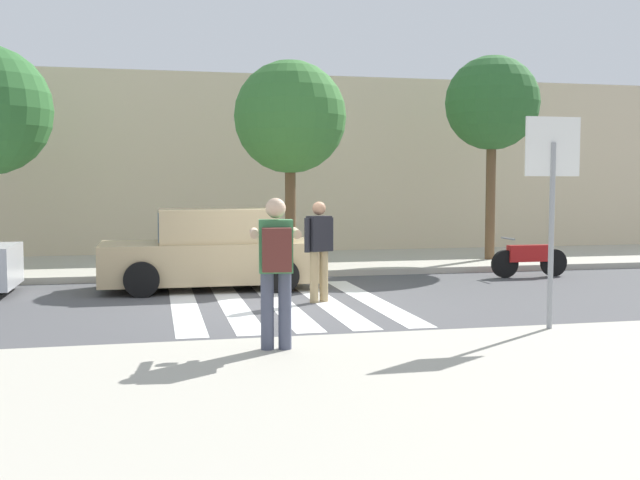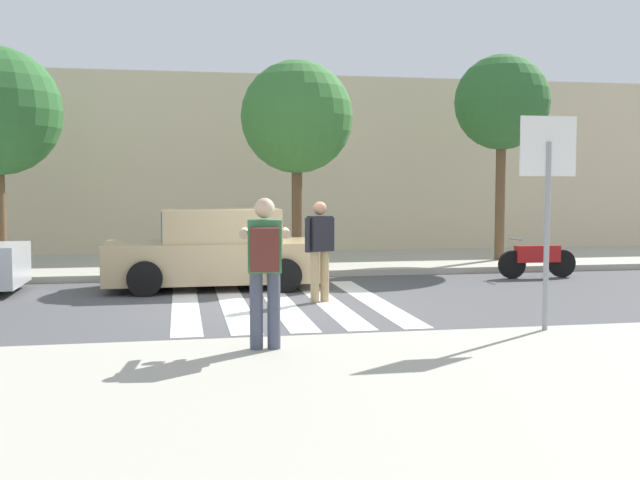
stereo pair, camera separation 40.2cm
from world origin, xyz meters
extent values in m
plane|color=#4C4C4F|center=(0.00, 0.00, 0.00)|extent=(120.00, 120.00, 0.00)
cube|color=#B2AD9E|center=(0.00, -6.20, 0.07)|extent=(60.00, 6.00, 0.14)
cube|color=#B2AD9E|center=(0.00, 6.00, 0.07)|extent=(60.00, 4.80, 0.14)
cube|color=beige|center=(0.00, 10.40, 2.52)|extent=(56.00, 4.00, 5.05)
cube|color=silver|center=(-1.60, 0.20, 0.00)|extent=(0.44, 5.20, 0.01)
cube|color=silver|center=(-0.80, 0.20, 0.00)|extent=(0.44, 5.20, 0.01)
cube|color=silver|center=(0.00, 0.20, 0.00)|extent=(0.44, 5.20, 0.01)
cube|color=silver|center=(0.80, 0.20, 0.00)|extent=(0.44, 5.20, 0.01)
cube|color=silver|center=(1.60, 0.20, 0.00)|extent=(0.44, 5.20, 0.01)
cylinder|color=gray|center=(2.95, -3.43, 1.35)|extent=(0.07, 0.07, 2.41)
cube|color=white|center=(2.95, -3.42, 2.50)|extent=(0.76, 0.03, 0.76)
cube|color=red|center=(2.95, -3.40, 2.50)|extent=(0.66, 0.02, 0.66)
cylinder|color=#474C60|center=(-0.83, -3.86, 0.58)|extent=(0.15, 0.15, 0.88)
cylinder|color=#474C60|center=(-0.63, -3.89, 0.58)|extent=(0.15, 0.15, 0.88)
cube|color=#3D844C|center=(-0.73, -3.88, 1.32)|extent=(0.41, 0.28, 0.60)
sphere|color=beige|center=(-0.73, -3.88, 1.75)|extent=(0.23, 0.23, 0.23)
cylinder|color=beige|center=(-0.94, -3.63, 1.46)|extent=(0.17, 0.59, 0.10)
cylinder|color=beige|center=(-0.47, -3.68, 1.46)|extent=(0.17, 0.59, 0.10)
cube|color=black|center=(-0.68, -3.48, 1.49)|extent=(0.15, 0.12, 0.10)
cube|color=#5B2823|center=(-0.76, -4.10, 1.30)|extent=(0.34, 0.24, 0.48)
cylinder|color=tan|center=(0.58, 0.17, 0.44)|extent=(0.15, 0.15, 0.88)
cylinder|color=tan|center=(0.76, 0.24, 0.44)|extent=(0.15, 0.15, 0.88)
cube|color=black|center=(0.67, 0.20, 1.18)|extent=(0.44, 0.36, 0.60)
sphere|color=#A37556|center=(0.67, 0.20, 1.61)|extent=(0.23, 0.23, 0.23)
cylinder|color=black|center=(0.45, 0.11, 1.16)|extent=(0.10, 0.10, 0.58)
cylinder|color=black|center=(0.89, 0.29, 1.16)|extent=(0.10, 0.10, 0.58)
cube|color=tan|center=(-1.03, 2.30, 0.53)|extent=(4.10, 1.70, 0.76)
cube|color=tan|center=(-0.88, 2.30, 1.23)|extent=(2.20, 1.56, 0.64)
cube|color=slate|center=(-1.95, 2.30, 1.23)|extent=(0.10, 1.50, 0.54)
cube|color=slate|center=(0.09, 2.30, 1.23)|extent=(0.10, 1.50, 0.51)
cylinder|color=black|center=(-2.31, 1.45, 0.32)|extent=(0.64, 0.22, 0.64)
cylinder|color=black|center=(-2.31, 3.15, 0.32)|extent=(0.64, 0.22, 0.64)
cylinder|color=black|center=(0.24, 1.45, 0.32)|extent=(0.64, 0.22, 0.64)
cylinder|color=black|center=(0.24, 3.15, 0.32)|extent=(0.64, 0.22, 0.64)
cylinder|color=black|center=(5.31, 2.60, 0.30)|extent=(0.60, 0.10, 0.60)
cylinder|color=black|center=(6.47, 2.60, 0.30)|extent=(0.60, 0.10, 0.60)
cube|color=#B21919|center=(5.89, 2.60, 0.52)|extent=(1.00, 0.20, 0.36)
cylinder|color=gray|center=(5.37, 2.60, 0.85)|extent=(0.04, 0.60, 0.04)
cylinder|color=brown|center=(0.94, 4.40, 1.45)|extent=(0.24, 0.24, 2.63)
sphere|color=#387533|center=(0.94, 4.40, 3.52)|extent=(2.51, 2.51, 2.51)
cylinder|color=brown|center=(6.15, 5.13, 1.74)|extent=(0.24, 0.24, 3.19)
sphere|color=#2D662D|center=(6.15, 5.13, 4.03)|extent=(2.32, 2.32, 2.32)
camera|label=1|loc=(-2.07, -12.20, 2.02)|focal=42.00mm
camera|label=2|loc=(-1.67, -12.28, 2.02)|focal=42.00mm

